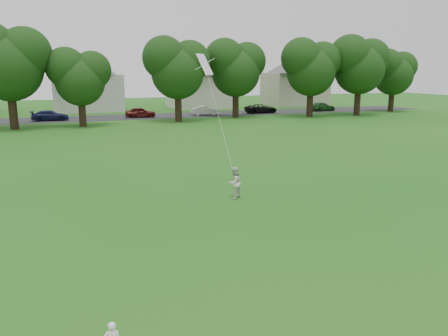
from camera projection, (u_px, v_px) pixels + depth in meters
name	position (u px, v px, depth m)	size (l,w,h in m)	color
ground	(205.00, 264.00, 12.44)	(160.00, 160.00, 0.00)	#175D15
street	(95.00, 118.00, 50.88)	(90.00, 7.00, 0.01)	#2D2D30
older_boy	(234.00, 183.00, 18.76)	(0.67, 0.52, 1.39)	silver
kite	(219.00, 118.00, 19.35)	(1.09, 1.91, 5.54)	white
tree_row	(108.00, 61.00, 44.09)	(81.92, 8.71, 10.64)	black
parked_cars	(107.00, 114.00, 50.29)	(63.35, 2.10, 1.21)	black
house_row	(86.00, 76.00, 58.97)	(77.31, 13.37, 9.40)	silver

